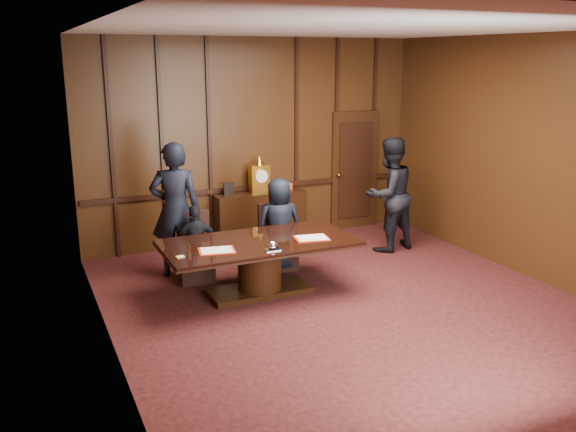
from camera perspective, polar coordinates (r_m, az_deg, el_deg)
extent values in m
plane|color=black|center=(8.02, 6.21, -8.73)|extent=(7.00, 7.00, 0.00)
plane|color=silver|center=(7.37, 7.00, 17.13)|extent=(7.00, 7.00, 0.00)
cube|color=black|center=(10.61, -3.22, 6.97)|extent=(6.00, 0.04, 3.50)
cube|color=black|center=(6.51, -16.74, 1.41)|extent=(0.04, 7.00, 3.50)
cube|color=black|center=(9.38, 22.57, 4.84)|extent=(0.04, 7.00, 3.50)
cube|color=black|center=(10.72, -3.10, 2.71)|extent=(5.90, 0.05, 0.08)
cube|color=black|center=(11.54, 6.22, 4.27)|extent=(0.95, 0.06, 2.20)
sphere|color=gold|center=(11.31, 4.77, 3.83)|extent=(0.08, 0.08, 0.08)
cube|color=black|center=(10.64, -2.65, -0.14)|extent=(1.60, 0.45, 0.90)
cube|color=black|center=(10.53, -6.16, -2.75)|extent=(0.12, 0.40, 0.06)
cube|color=black|center=(11.03, 0.76, -1.86)|extent=(0.12, 0.40, 0.06)
cube|color=gold|center=(10.49, -2.69, 3.51)|extent=(0.34, 0.18, 0.48)
cylinder|color=white|center=(10.39, -2.49, 3.73)|extent=(0.22, 0.03, 0.22)
cone|color=gold|center=(10.43, -2.71, 5.23)|extent=(0.14, 0.14, 0.16)
cube|color=black|center=(10.35, -5.55, 2.56)|extent=(0.18, 0.04, 0.22)
cube|color=red|center=(10.73, -0.24, 2.80)|extent=(0.22, 0.12, 0.12)
cube|color=black|center=(8.49, -2.66, -6.98)|extent=(1.40, 0.60, 0.08)
cylinder|color=black|center=(8.37, -2.69, -4.75)|extent=(0.60, 0.60, 0.62)
cube|color=black|center=(8.27, -2.71, -2.66)|extent=(2.62, 1.32, 0.02)
cube|color=black|center=(8.26, -2.72, -2.53)|extent=(2.60, 1.30, 0.06)
cube|color=#B72910|center=(7.86, -6.69, -3.25)|extent=(0.51, 0.41, 0.01)
cube|color=white|center=(7.86, -6.69, -3.18)|extent=(0.45, 0.35, 0.01)
cube|color=#B72910|center=(8.35, 2.22, -2.09)|extent=(0.51, 0.41, 0.01)
cube|color=white|center=(8.34, 2.22, -2.03)|extent=(0.44, 0.35, 0.01)
cube|color=white|center=(7.85, -1.50, -3.17)|extent=(0.20, 0.14, 0.01)
ellipsoid|color=white|center=(7.84, -1.50, -2.76)|extent=(0.13, 0.13, 0.10)
cube|color=#E1C16E|center=(7.69, -10.07, -3.77)|extent=(0.11, 0.09, 0.01)
cube|color=black|center=(8.99, -8.57, -4.59)|extent=(0.54, 0.54, 0.46)
cube|color=black|center=(9.04, -8.88, -1.24)|extent=(0.48, 0.12, 0.55)
cylinder|color=black|center=(8.80, -9.43, -5.86)|extent=(0.04, 0.04, 0.23)
cylinder|color=black|center=(9.26, -7.69, -4.73)|extent=(0.04, 0.04, 0.23)
cube|color=black|center=(9.40, -0.92, -3.56)|extent=(0.48, 0.48, 0.46)
cube|color=black|center=(9.44, -1.45, -0.37)|extent=(0.48, 0.06, 0.55)
cylinder|color=black|center=(9.19, -1.57, -4.75)|extent=(0.04, 0.04, 0.23)
cylinder|color=black|center=(9.69, -0.31, -3.71)|extent=(0.04, 0.04, 0.23)
imported|color=black|center=(8.84, -8.56, -2.61)|extent=(0.70, 0.37, 1.14)
imported|color=black|center=(9.21, -0.81, -0.79)|extent=(0.74, 0.52, 1.43)
imported|color=black|center=(9.03, -10.49, 0.55)|extent=(0.85, 0.69, 2.01)
imported|color=black|center=(10.25, 9.43, 2.00)|extent=(1.03, 0.86, 1.91)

